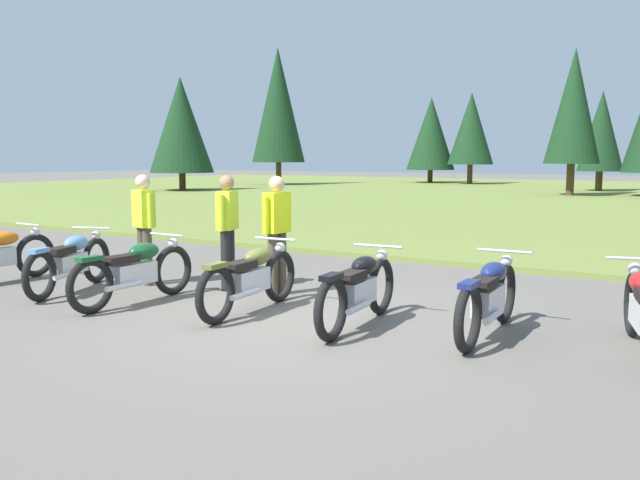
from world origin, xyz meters
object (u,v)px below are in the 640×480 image
(motorcycle_british_green, at_px, (135,271))
(motorcycle_black, at_px, (359,289))
(rider_with_back_turned, at_px, (227,225))
(motorcycle_olive, at_px, (251,278))
(motorcycle_sky_blue, at_px, (70,261))
(rider_in_hivis_vest, at_px, (144,223))
(rider_near_row_end, at_px, (277,228))
(motorcycle_navy, at_px, (489,297))

(motorcycle_british_green, height_order, motorcycle_black, same)
(motorcycle_black, bearing_deg, rider_with_back_turned, 161.37)
(motorcycle_olive, relative_size, rider_with_back_turned, 1.26)
(motorcycle_sky_blue, relative_size, motorcycle_black, 0.96)
(motorcycle_black, bearing_deg, rider_in_hivis_vest, 172.76)
(rider_near_row_end, bearing_deg, motorcycle_british_green, -130.23)
(motorcycle_sky_blue, bearing_deg, rider_in_hivis_vest, 60.80)
(motorcycle_black, distance_m, rider_near_row_end, 2.14)
(motorcycle_sky_blue, height_order, motorcycle_british_green, same)
(motorcycle_olive, height_order, motorcycle_navy, same)
(motorcycle_british_green, xyz_separation_m, rider_in_hivis_vest, (-0.89, 1.01, 0.51))
(motorcycle_british_green, bearing_deg, rider_in_hivis_vest, 131.17)
(rider_with_back_turned, height_order, rider_near_row_end, same)
(motorcycle_sky_blue, relative_size, motorcycle_british_green, 0.96)
(motorcycle_sky_blue, height_order, motorcycle_olive, same)
(motorcycle_navy, relative_size, rider_near_row_end, 1.26)
(motorcycle_navy, height_order, rider_in_hivis_vest, rider_in_hivis_vest)
(motorcycle_navy, height_order, rider_near_row_end, rider_near_row_end)
(motorcycle_black, bearing_deg, motorcycle_navy, 14.77)
(motorcycle_navy, distance_m, rider_near_row_end, 3.32)
(rider_with_back_turned, relative_size, rider_near_row_end, 1.00)
(motorcycle_sky_blue, relative_size, rider_with_back_turned, 1.20)
(rider_in_hivis_vest, bearing_deg, rider_with_back_turned, 17.16)
(motorcycle_british_green, bearing_deg, motorcycle_olive, 14.62)
(motorcycle_black, xyz_separation_m, rider_in_hivis_vest, (-3.97, 0.50, 0.51))
(rider_with_back_turned, bearing_deg, motorcycle_british_green, -105.93)
(motorcycle_navy, xyz_separation_m, rider_in_hivis_vest, (-5.36, 0.14, 0.51))
(rider_near_row_end, bearing_deg, motorcycle_olive, -71.65)
(motorcycle_black, height_order, rider_near_row_end, rider_near_row_end)
(motorcycle_sky_blue, bearing_deg, motorcycle_navy, 7.75)
(rider_in_hivis_vest, bearing_deg, motorcycle_sky_blue, -119.20)
(motorcycle_british_green, distance_m, rider_with_back_turned, 1.56)
(motorcycle_sky_blue, bearing_deg, motorcycle_olive, 6.46)
(motorcycle_navy, relative_size, rider_in_hivis_vest, 1.26)
(rider_in_hivis_vest, bearing_deg, rider_near_row_end, 12.17)
(motorcycle_british_green, bearing_deg, rider_near_row_end, 49.77)
(motorcycle_navy, distance_m, rider_with_back_turned, 4.14)
(motorcycle_sky_blue, xyz_separation_m, motorcycle_british_green, (1.41, -0.08, 0.00))
(rider_with_back_turned, relative_size, rider_in_hivis_vest, 1.00)
(motorcycle_sky_blue, relative_size, motorcycle_olive, 0.96)
(motorcycle_olive, height_order, motorcycle_black, same)
(motorcycle_sky_blue, bearing_deg, rider_with_back_turned, 36.37)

